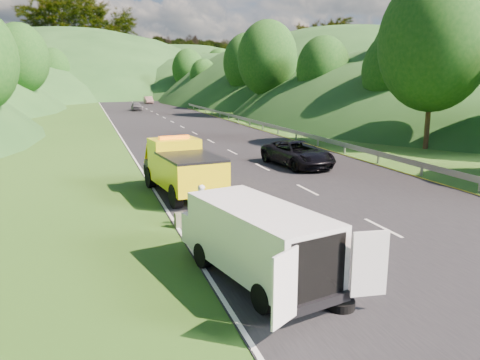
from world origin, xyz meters
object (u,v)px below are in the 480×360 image
object	(u,v)px
woman	(203,226)
worker	(311,278)
tow_truck	(182,167)
suitcase	(179,220)
white_van	(256,238)
child	(211,222)
passing_suv	(297,166)
spare_tire	(340,309)

from	to	relation	value
woman	worker	xyz separation A→B (m)	(1.68, -5.30, 0.00)
tow_truck	woman	distance (m)	4.92
worker	suitcase	world-z (taller)	worker
white_van	child	size ratio (longest dim) A/B	5.90
child	passing_suv	xyz separation A→B (m)	(7.73, 9.06, 0.00)
worker	spare_tire	bearing A→B (deg)	-120.21
woman	child	xyz separation A→B (m)	(0.38, 0.29, 0.00)
white_van	spare_tire	size ratio (longest dim) A/B	9.19
woman	suitcase	bearing A→B (deg)	61.65
worker	spare_tire	size ratio (longest dim) A/B	2.33
passing_suv	worker	bearing A→B (deg)	-120.73
tow_truck	suitcase	world-z (taller)	tow_truck
suitcase	passing_suv	world-z (taller)	passing_suv
worker	spare_tire	distance (m)	1.71
white_van	suitcase	size ratio (longest dim) A/B	11.09
woman	child	distance (m)	0.48
woman	passing_suv	bearing A→B (deg)	-65.31
child	passing_suv	size ratio (longest dim) A/B	0.19
passing_suv	white_van	bearing A→B (deg)	-125.94
worker	suitcase	xyz separation A→B (m)	(-2.50, 5.36, 0.28)
child	spare_tire	size ratio (longest dim) A/B	1.56
suitcase	child	bearing A→B (deg)	10.88
white_van	child	bearing A→B (deg)	75.62
tow_truck	spare_tire	bearing A→B (deg)	-90.28
woman	passing_suv	distance (m)	12.38
child	spare_tire	distance (m)	7.40
white_van	tow_truck	bearing A→B (deg)	77.16
tow_truck	white_van	xyz separation A→B (m)	(0.01, -9.65, -0.10)
spare_tire	suitcase	bearing A→B (deg)	108.62
spare_tire	child	bearing A→B (deg)	99.20
child	worker	world-z (taller)	worker
child	suitcase	xyz separation A→B (m)	(-1.20, -0.23, 0.28)
white_van	woman	world-z (taller)	white_van
worker	suitcase	distance (m)	5.92
suitcase	spare_tire	bearing A→B (deg)	-71.38
woman	spare_tire	distance (m)	7.19
tow_truck	white_van	size ratio (longest dim) A/B	1.01
child	tow_truck	bearing A→B (deg)	140.54
white_van	worker	world-z (taller)	white_van
child	suitcase	world-z (taller)	suitcase
suitcase	passing_suv	distance (m)	12.89
white_van	woman	distance (m)	5.04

